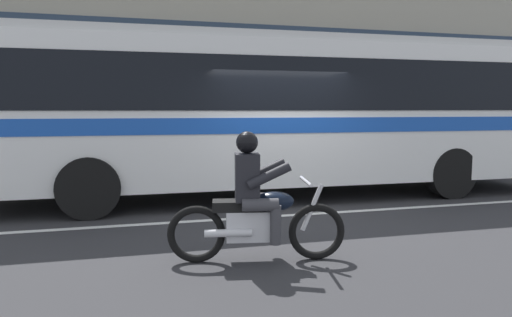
# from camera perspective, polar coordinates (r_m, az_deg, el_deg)

# --- Properties ---
(ground_plane) EXTENTS (60.00, 60.00, 0.00)m
(ground_plane) POSITION_cam_1_polar(r_m,az_deg,el_deg) (8.50, 3.09, -6.19)
(ground_plane) COLOR #2B2B2D
(sidewalk_curb) EXTENTS (28.00, 3.80, 0.15)m
(sidewalk_curb) POSITION_cam_1_polar(r_m,az_deg,el_deg) (13.36, -3.62, -1.33)
(sidewalk_curb) COLOR #A39E93
(sidewalk_curb) RESTS_ON ground_plane
(lane_center_stripe) EXTENTS (26.60, 0.14, 0.01)m
(lane_center_stripe) POSITION_cam_1_polar(r_m,az_deg,el_deg) (7.95, 4.43, -7.06)
(lane_center_stripe) COLOR silver
(lane_center_stripe) RESTS_ON ground_plane
(transit_bus) EXTENTS (12.00, 2.74, 3.22)m
(transit_bus) POSITION_cam_1_polar(r_m,az_deg,el_deg) (9.55, 3.08, 6.55)
(transit_bus) COLOR white
(transit_bus) RESTS_ON ground_plane
(motorcycle_with_rider) EXTENTS (2.12, 0.70, 1.56)m
(motorcycle_with_rider) POSITION_cam_1_polar(r_m,az_deg,el_deg) (5.46, -0.00, -6.15)
(motorcycle_with_rider) COLOR black
(motorcycle_with_rider) RESTS_ON ground_plane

